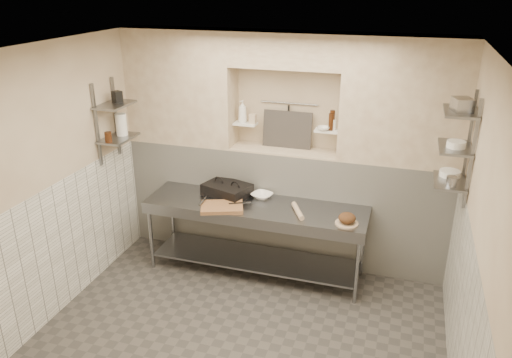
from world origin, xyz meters
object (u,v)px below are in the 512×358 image
at_px(panini_press, 227,190).
at_px(jug_left, 121,124).
at_px(rolling_pin, 298,211).
at_px(bottle_soap, 243,111).
at_px(cutting_board, 222,207).
at_px(bowl_alcove, 323,129).
at_px(mixing_bowl, 262,196).
at_px(bread_loaf, 347,218).
at_px(prep_table, 255,225).

distance_m(panini_press, jug_left, 1.47).
xyz_separation_m(rolling_pin, bottle_soap, (-0.86, 0.64, 0.92)).
distance_m(cutting_board, bottle_soap, 1.21).
bearing_deg(bowl_alcove, cutting_board, -143.90).
relative_size(panini_press, jug_left, 2.38).
xyz_separation_m(mixing_bowl, jug_left, (-1.66, -0.27, 0.81)).
relative_size(mixing_bowl, bowl_alcove, 1.71).
bearing_deg(bread_loaf, bottle_soap, 152.62).
bearing_deg(cutting_board, bowl_alcove, 36.10).
relative_size(bottle_soap, bowl_alcove, 1.93).
distance_m(panini_press, bread_loaf, 1.52).
height_order(bread_loaf, bottle_soap, bottle_soap).
xyz_separation_m(prep_table, rolling_pin, (0.52, -0.06, 0.29)).
xyz_separation_m(mixing_bowl, bowl_alcove, (0.65, 0.30, 0.80)).
bearing_deg(bread_loaf, cutting_board, -178.22).
distance_m(prep_table, bottle_soap, 1.38).
bearing_deg(bowl_alcove, jug_left, -166.16).
height_order(cutting_board, jug_left, jug_left).
relative_size(panini_press, bread_loaf, 3.33).
height_order(prep_table, rolling_pin, rolling_pin).
relative_size(cutting_board, mixing_bowl, 1.98).
relative_size(panini_press, bowl_alcove, 4.42).
bearing_deg(panini_press, prep_table, -5.10).
xyz_separation_m(cutting_board, mixing_bowl, (0.35, 0.42, 0.01)).
height_order(prep_table, bread_loaf, bread_loaf).
relative_size(bowl_alcove, jug_left, 0.54).
distance_m(prep_table, panini_press, 0.55).
distance_m(panini_press, rolling_pin, 0.96).
relative_size(rolling_pin, bottle_soap, 1.41).
relative_size(prep_table, jug_left, 9.99).
bearing_deg(prep_table, cutting_board, -148.42).
bearing_deg(jug_left, bottle_soap, 25.44).
height_order(mixing_bowl, bowl_alcove, bowl_alcove).
xyz_separation_m(bread_loaf, bowl_alcove, (-0.42, 0.68, 0.76)).
bearing_deg(bottle_soap, jug_left, -154.56).
height_order(rolling_pin, bread_loaf, bread_loaf).
bearing_deg(prep_table, panini_press, 157.05).
bearing_deg(cutting_board, prep_table, 31.58).
xyz_separation_m(panini_press, mixing_bowl, (0.43, 0.05, -0.04)).
height_order(prep_table, bowl_alcove, bowl_alcove).
bearing_deg(jug_left, rolling_pin, -0.46).
relative_size(prep_table, panini_press, 4.19).
xyz_separation_m(cutting_board, bowl_alcove, (1.00, 0.73, 0.81)).
relative_size(mixing_bowl, bread_loaf, 1.29).
xyz_separation_m(prep_table, bread_loaf, (1.08, -0.16, 0.33)).
bearing_deg(bread_loaf, rolling_pin, 170.13).
height_order(panini_press, rolling_pin, panini_press).
xyz_separation_m(panini_press, bread_loaf, (1.49, -0.33, -0.00)).
bearing_deg(bowl_alcove, bread_loaf, -58.62).
bearing_deg(bread_loaf, prep_table, 171.61).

